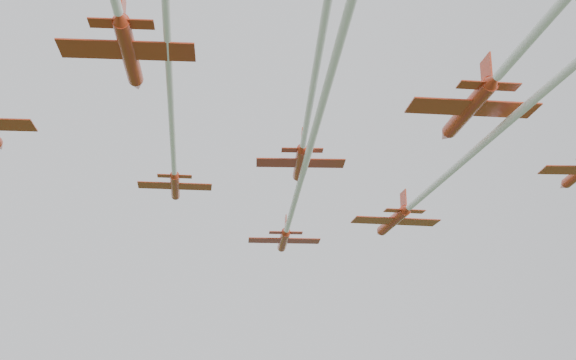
{
  "coord_description": "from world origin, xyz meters",
  "views": [
    {
      "loc": [
        -0.88,
        -75.77,
        32.44
      ],
      "look_at": [
        -0.03,
        -1.01,
        56.01
      ],
      "focal_mm": 50.0,
      "sensor_mm": 36.0,
      "label": 1
    }
  ],
  "objects_px": {
    "jet_row2_left": "(173,147)",
    "jet_row2_right": "(448,174)",
    "jet_row3_mid": "(307,121)",
    "jet_lead": "(296,199)"
  },
  "relations": [
    {
      "from": "jet_row2_left",
      "to": "jet_row2_right",
      "type": "relative_size",
      "value": 0.8
    },
    {
      "from": "jet_row2_right",
      "to": "jet_row3_mid",
      "type": "height_order",
      "value": "jet_row3_mid"
    },
    {
      "from": "jet_row2_right",
      "to": "jet_row3_mid",
      "type": "relative_size",
      "value": 1.4
    },
    {
      "from": "jet_lead",
      "to": "jet_row2_left",
      "type": "height_order",
      "value": "jet_row2_left"
    },
    {
      "from": "jet_lead",
      "to": "jet_row2_left",
      "type": "relative_size",
      "value": 1.35
    },
    {
      "from": "jet_lead",
      "to": "jet_row3_mid",
      "type": "xyz_separation_m",
      "value": [
        0.51,
        -20.29,
        0.41
      ]
    },
    {
      "from": "jet_row2_right",
      "to": "jet_row3_mid",
      "type": "bearing_deg",
      "value": -155.34
    },
    {
      "from": "jet_row2_left",
      "to": "jet_row3_mid",
      "type": "distance_m",
      "value": 16.76
    },
    {
      "from": "jet_row2_left",
      "to": "jet_lead",
      "type": "bearing_deg",
      "value": 31.18
    },
    {
      "from": "jet_lead",
      "to": "jet_row2_right",
      "type": "relative_size",
      "value": 1.08
    }
  ]
}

